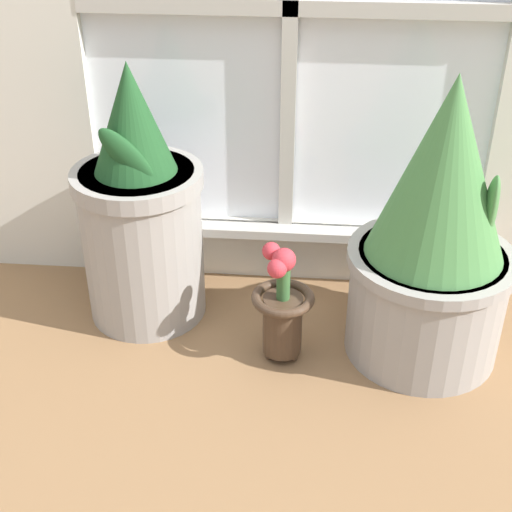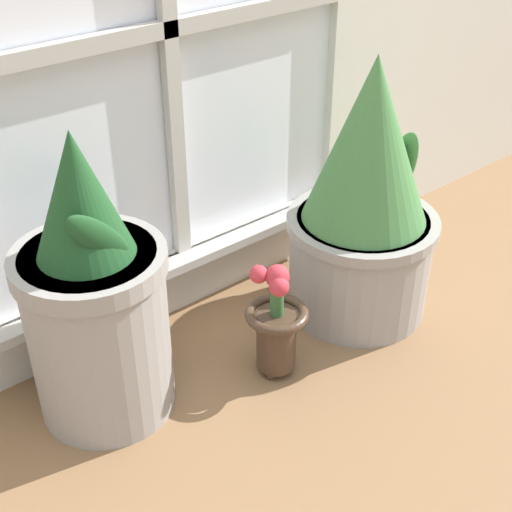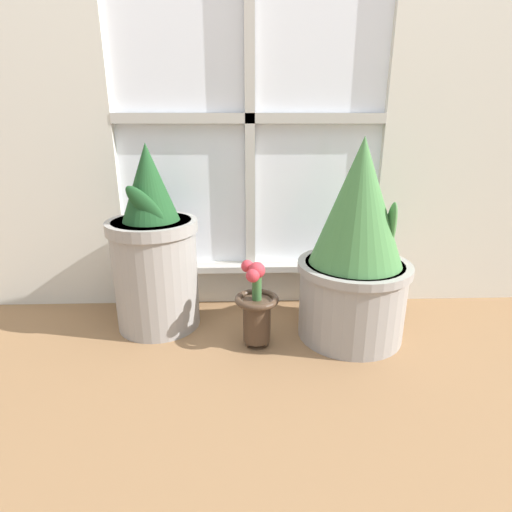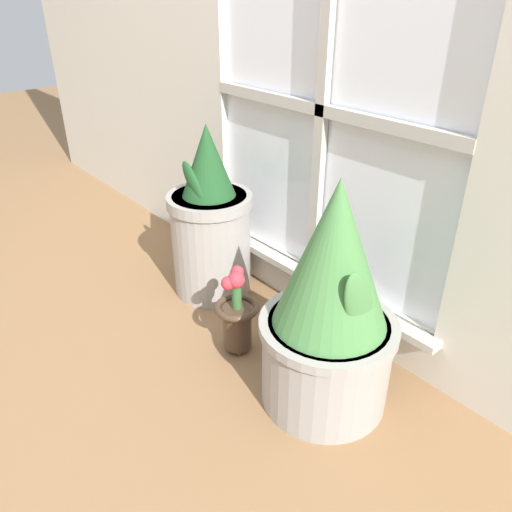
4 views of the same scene
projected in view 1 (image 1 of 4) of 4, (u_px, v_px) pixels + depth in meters
The scene contains 4 objects.
ground_plane at pixel (271, 404), 1.54m from camera, with size 10.00×10.00×0.00m, color olive.
potted_plant_left at pixel (140, 214), 1.70m from camera, with size 0.31×0.31×0.65m.
potted_plant_right at pixel (435, 237), 1.55m from camera, with size 0.37×0.37×0.67m.
flower_vase at pixel (282, 308), 1.61m from camera, with size 0.14×0.14×0.29m.
Camera 1 is at (0.07, -1.14, 1.08)m, focal length 50.00 mm.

